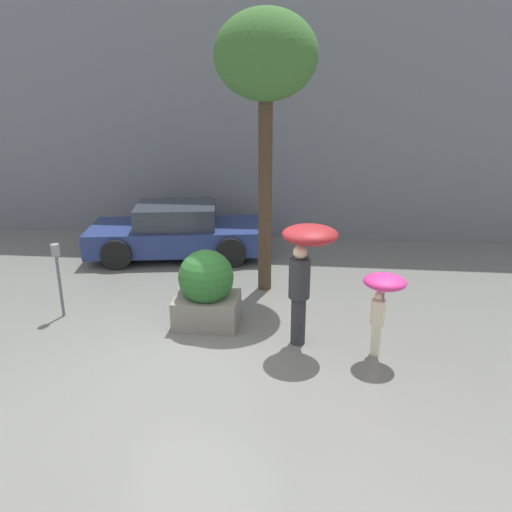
{
  "coord_description": "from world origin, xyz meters",
  "views": [
    {
      "loc": [
        1.59,
        -6.39,
        3.74
      ],
      "look_at": [
        0.73,
        1.6,
        1.05
      ],
      "focal_mm": 35.0,
      "sensor_mm": 36.0,
      "label": 1
    }
  ],
  "objects_px": {
    "planter_box": "(206,289)",
    "person_child": "(383,293)",
    "parking_meter": "(57,265)",
    "person_adult": "(306,257)",
    "parked_car_near": "(177,232)",
    "street_tree": "(266,63)"
  },
  "relations": [
    {
      "from": "planter_box",
      "to": "street_tree",
      "type": "xyz_separation_m",
      "value": [
        0.81,
        1.67,
        3.56
      ]
    },
    {
      "from": "planter_box",
      "to": "person_adult",
      "type": "relative_size",
      "value": 0.68
    },
    {
      "from": "planter_box",
      "to": "person_child",
      "type": "xyz_separation_m",
      "value": [
        2.71,
        -0.78,
        0.38
      ]
    },
    {
      "from": "planter_box",
      "to": "parking_meter",
      "type": "distance_m",
      "value": 2.57
    },
    {
      "from": "planter_box",
      "to": "person_child",
      "type": "distance_m",
      "value": 2.85
    },
    {
      "from": "person_child",
      "to": "person_adult",
      "type": "bearing_deg",
      "value": -135.77
    },
    {
      "from": "parking_meter",
      "to": "person_child",
      "type": "bearing_deg",
      "value": -8.83
    },
    {
      "from": "parked_car_near",
      "to": "street_tree",
      "type": "bearing_deg",
      "value": -139.58
    },
    {
      "from": "planter_box",
      "to": "parking_meter",
      "type": "relative_size",
      "value": 0.99
    },
    {
      "from": "person_child",
      "to": "parked_car_near",
      "type": "height_order",
      "value": "person_child"
    },
    {
      "from": "parking_meter",
      "to": "parked_car_near",
      "type": "bearing_deg",
      "value": 72.21
    },
    {
      "from": "person_adult",
      "to": "person_child",
      "type": "relative_size",
      "value": 1.48
    },
    {
      "from": "parking_meter",
      "to": "person_adult",
      "type": "bearing_deg",
      "value": -7.83
    },
    {
      "from": "parking_meter",
      "to": "planter_box",
      "type": "bearing_deg",
      "value": -0.73
    },
    {
      "from": "person_adult",
      "to": "parked_car_near",
      "type": "xyz_separation_m",
      "value": [
        -3.03,
        4.08,
        -0.84
      ]
    },
    {
      "from": "street_tree",
      "to": "parking_meter",
      "type": "xyz_separation_m",
      "value": [
        -3.36,
        -1.64,
        -3.24
      ]
    },
    {
      "from": "person_child",
      "to": "parking_meter",
      "type": "height_order",
      "value": "parking_meter"
    },
    {
      "from": "person_adult",
      "to": "person_child",
      "type": "height_order",
      "value": "person_adult"
    },
    {
      "from": "planter_box",
      "to": "person_adult",
      "type": "bearing_deg",
      "value": -18.54
    },
    {
      "from": "person_child",
      "to": "parking_meter",
      "type": "xyz_separation_m",
      "value": [
        -5.26,
        0.82,
        -0.07
      ]
    },
    {
      "from": "person_adult",
      "to": "parking_meter",
      "type": "height_order",
      "value": "person_adult"
    },
    {
      "from": "parked_car_near",
      "to": "street_tree",
      "type": "xyz_separation_m",
      "value": [
        2.23,
        -1.86,
        3.6
      ]
    }
  ]
}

